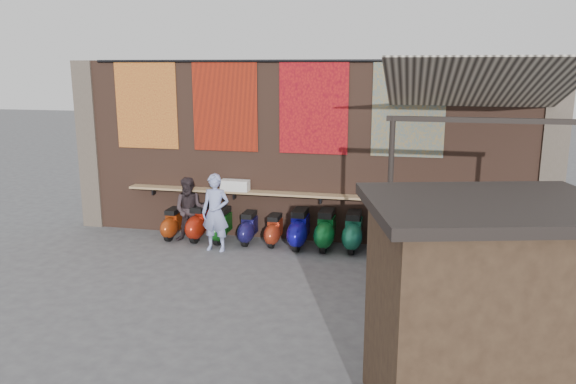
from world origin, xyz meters
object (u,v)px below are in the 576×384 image
object	(u,v)px
scooter_stool_1	(199,223)
scooter_stool_10	(441,238)
scooter_stool_9	(414,236)
shopper_tan	(475,250)
shelf_box	(235,185)
market_stall	(482,320)
diner_right	(190,210)
scooter_stool_7	(353,232)
scooter_stool_8	(384,236)
shopper_navy	(496,249)
scooter_stool_3	(248,228)
scooter_stool_4	(274,230)
scooter_stool_6	(326,230)
scooter_stool_5	(299,229)
scooter_stool_0	(173,224)
diner_left	(215,213)
shopper_grey	(561,260)
scooter_stool_2	(221,225)

from	to	relation	value
scooter_stool_1	scooter_stool_10	distance (m)	5.32
scooter_stool_9	shopper_tan	world-z (taller)	shopper_tan
shelf_box	market_stall	bearing A→B (deg)	-51.55
scooter_stool_10	market_stall	distance (m)	5.63
diner_right	scooter_stool_7	bearing A→B (deg)	-6.65
scooter_stool_8	shopper_navy	xyz separation A→B (m)	(1.95, -1.84, 0.44)
shopper_tan	scooter_stool_3	bearing A→B (deg)	128.62
scooter_stool_7	scooter_stool_8	xyz separation A→B (m)	(0.66, -0.04, -0.03)
scooter_stool_4	scooter_stool_3	bearing A→B (deg)	-178.68
scooter_stool_6	scooter_stool_9	size ratio (longest dim) A/B	1.03
scooter_stool_3	diner_right	xyz separation A→B (m)	(-1.31, -0.13, 0.38)
scooter_stool_5	scooter_stool_9	size ratio (longest dim) A/B	1.02
scooter_stool_8	scooter_stool_10	world-z (taller)	scooter_stool_10
scooter_stool_0	diner_left	bearing A→B (deg)	-24.77
scooter_stool_3	diner_left	distance (m)	0.94
scooter_stool_9	shopper_navy	world-z (taller)	shopper_navy
scooter_stool_0	shopper_grey	size ratio (longest dim) A/B	0.48
shelf_box	scooter_stool_4	distance (m)	1.36
scooter_stool_5	diner_left	xyz separation A→B (m)	(-1.70, -0.55, 0.41)
scooter_stool_2	scooter_stool_8	world-z (taller)	scooter_stool_8
scooter_stool_0	scooter_stool_2	distance (m)	1.18
shopper_grey	market_stall	xyz separation A→B (m)	(-1.67, -3.63, 0.45)
shopper_tan	scooter_stool_7	bearing A→B (deg)	111.14
scooter_stool_3	shopper_navy	world-z (taller)	shopper_navy
scooter_stool_9	shopper_tan	bearing A→B (deg)	-61.78
diner_left	shopper_navy	size ratio (longest dim) A/B	1.00
scooter_stool_8	scooter_stool_4	bearing A→B (deg)	179.10
scooter_stool_0	scooter_stool_9	bearing A→B (deg)	0.38
scooter_stool_2	scooter_stool_4	bearing A→B (deg)	1.56
scooter_stool_8	diner_right	distance (m)	4.32
scooter_stool_1	diner_left	size ratio (longest dim) A/B	0.50
scooter_stool_1	scooter_stool_0	bearing A→B (deg)	-177.21
scooter_stool_2	scooter_stool_4	world-z (taller)	scooter_stool_2
scooter_stool_2	shopper_tan	size ratio (longest dim) A/B	0.51
diner_right	shopper_tan	bearing A→B (deg)	-25.37
scooter_stool_0	scooter_stool_9	distance (m)	5.39
scooter_stool_3	scooter_stool_5	bearing A→B (deg)	-2.28
scooter_stool_10	scooter_stool_6	bearing A→B (deg)	179.81
scooter_stool_2	shopper_tan	world-z (taller)	shopper_tan
scooter_stool_7	diner_right	distance (m)	3.66
shopper_grey	scooter_stool_4	bearing A→B (deg)	16.37
scooter_stool_2	scooter_stool_4	xyz separation A→B (m)	(1.21, 0.03, -0.05)
scooter_stool_2	scooter_stool_3	size ratio (longest dim) A/B	1.08
shelf_box	scooter_stool_8	size ratio (longest dim) A/B	0.79
shelf_box	shopper_grey	xyz separation A→B (m)	(6.35, -2.26, -0.49)
scooter_stool_3	shelf_box	bearing A→B (deg)	142.55
scooter_stool_8	diner_left	bearing A→B (deg)	-170.73
scooter_stool_6	market_stall	size ratio (longest dim) A/B	0.37
shopper_navy	scooter_stool_4	bearing A→B (deg)	-28.00
scooter_stool_1	scooter_stool_5	size ratio (longest dim) A/B	0.94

